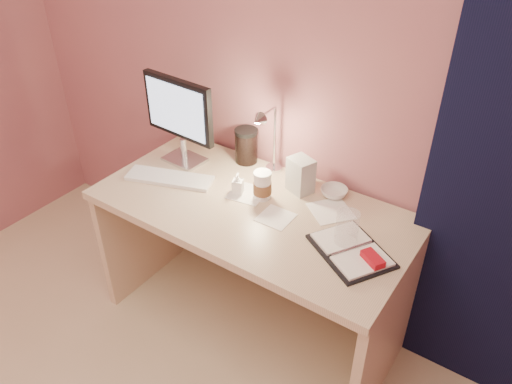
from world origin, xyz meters
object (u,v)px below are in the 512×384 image
Objects in this scene: keyboard at (170,178)px; product_box at (301,175)px; monitor at (180,113)px; desk_lamp at (264,136)px; clear_cup at (347,230)px; lotion_bottle at (238,184)px; bowl at (334,192)px; desk at (261,237)px; coffee_cup at (262,186)px; planner at (353,251)px; dark_jar at (246,147)px.

product_box reaches higher than keyboard.
monitor reaches higher than desk_lamp.
clear_cup is 1.50× the size of lotion_bottle.
keyboard is at bearing -155.67° from bowl.
desk is 8.56× the size of product_box.
monitor reaches higher than desk.
clear_cup is (0.95, -0.14, -0.18)m from monitor.
lotion_bottle is (-0.11, -0.03, -0.01)m from coffee_cup.
dark_jar is (-0.74, 0.34, 0.07)m from planner.
monitor is 1.05× the size of keyboard.
desk_lamp reaches higher than keyboard.
dark_jar is at bearing 117.59° from lotion_bottle.
desk is 0.55m from clear_cup.
bowl is (0.76, 0.14, -0.24)m from monitor.
dark_jar is (-0.69, 0.31, 0.00)m from clear_cup.
keyboard is at bearing -67.66° from monitor.
bowl is at bearing 7.25° from desk_lamp.
keyboard is 3.97× the size of lotion_bottle.
clear_cup is at bearing -24.28° from desk_lamp.
desk is at bearing -149.12° from coffee_cup.
monitor is 2.77× the size of dark_jar.
monitor is 0.97m from clear_cup.
coffee_cup is at bearing -2.02° from monitor.
product_box is at bearing 12.50° from monitor.
monitor is 1.13× the size of planner.
monitor is 0.42m from desk_lamp.
desk_lamp is (-0.34, -0.05, 0.20)m from bowl.
desk is 0.36m from product_box.
monitor is 0.81m from bowl.
desk is at bearing -59.97° from desk_lamp.
keyboard is 1.17× the size of desk_lamp.
planner is at bearing -24.56° from dark_jar.
desk_lamp is at bearing 121.39° from coffee_cup.
planner is 2.45× the size of clear_cup.
desk_lamp is at bearing 17.60° from keyboard.
desk is 3.25× the size of monitor.
bowl is at bearing 37.06° from coffee_cup.
desk is 0.48m from desk_lamp.
dark_jar is at bearing 37.14° from monitor.
product_box is 0.47× the size of desk_lamp.
planner is 2.44× the size of dark_jar.
bowl is 0.17m from product_box.
lotion_bottle is at bearing -97.26° from desk_lamp.
clear_cup reaches higher than keyboard.
product_box is (0.35, -0.08, 0.00)m from dark_jar.
desk is 3.68× the size of planner.
monitor is 0.45m from lotion_bottle.
bowl reaches higher than desk.
desk is 0.30m from lotion_bottle.
desk_lamp is (-0.58, 0.26, 0.21)m from planner.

